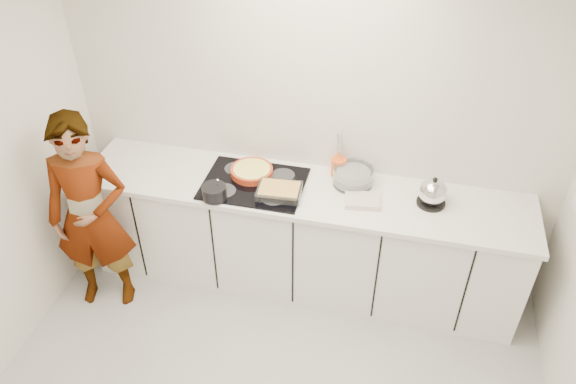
% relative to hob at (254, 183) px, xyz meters
% --- Properties ---
extents(ceiling, '(3.60, 3.20, 0.00)m').
position_rel_hob_xyz_m(ceiling, '(0.35, -1.26, 1.68)').
color(ceiling, white).
rests_on(ceiling, wall_back).
extents(wall_back, '(3.60, 0.00, 2.60)m').
position_rel_hob_xyz_m(wall_back, '(0.35, 0.34, 0.38)').
color(wall_back, silver).
rests_on(wall_back, ground).
extents(base_cabinets, '(3.20, 0.58, 0.87)m').
position_rel_hob_xyz_m(base_cabinets, '(0.35, 0.02, -0.48)').
color(base_cabinets, white).
rests_on(base_cabinets, floor).
extents(countertop, '(3.24, 0.64, 0.04)m').
position_rel_hob_xyz_m(countertop, '(0.35, 0.02, -0.03)').
color(countertop, white).
rests_on(countertop, base_cabinets).
extents(hob, '(0.72, 0.54, 0.01)m').
position_rel_hob_xyz_m(hob, '(0.00, 0.00, 0.00)').
color(hob, black).
rests_on(hob, countertop).
extents(tart_dish, '(0.33, 0.33, 0.05)m').
position_rel_hob_xyz_m(tart_dish, '(-0.04, 0.10, 0.04)').
color(tart_dish, '#B2381A').
rests_on(tart_dish, hob).
extents(saucepan, '(0.21, 0.21, 0.16)m').
position_rel_hob_xyz_m(saucepan, '(-0.22, -0.23, 0.05)').
color(saucepan, black).
rests_on(saucepan, hob).
extents(baking_dish, '(0.32, 0.24, 0.06)m').
position_rel_hob_xyz_m(baking_dish, '(0.21, -0.09, 0.04)').
color(baking_dish, silver).
rests_on(baking_dish, hob).
extents(mixing_bowl, '(0.33, 0.33, 0.13)m').
position_rel_hob_xyz_m(mixing_bowl, '(0.69, 0.17, 0.05)').
color(mixing_bowl, silver).
rests_on(mixing_bowl, countertop).
extents(tea_towel, '(0.26, 0.20, 0.04)m').
position_rel_hob_xyz_m(tea_towel, '(0.78, -0.04, 0.01)').
color(tea_towel, white).
rests_on(tea_towel, countertop).
extents(kettle, '(0.21, 0.21, 0.22)m').
position_rel_hob_xyz_m(kettle, '(1.24, 0.06, 0.09)').
color(kettle, black).
rests_on(kettle, countertop).
extents(utensil_crock, '(0.14, 0.14, 0.14)m').
position_rel_hob_xyz_m(utensil_crock, '(0.57, 0.26, 0.06)').
color(utensil_crock, '#F55417').
rests_on(utensil_crock, countertop).
extents(cook, '(0.66, 0.52, 1.59)m').
position_rel_hob_xyz_m(cook, '(-1.06, -0.48, -0.12)').
color(cook, white).
rests_on(cook, floor).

